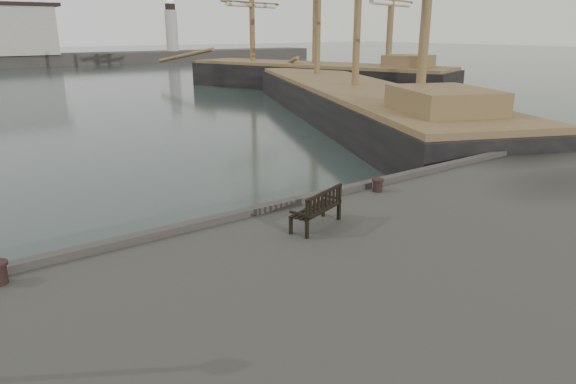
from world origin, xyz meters
The scene contains 5 objects.
ground centered at (0.00, 0.00, 0.00)m, with size 400.00×400.00×0.00m, color black.
bench centered at (0.38, -1.84, 1.86)m, with size 1.71×1.06×0.93m.
bollard_right centered at (3.70, -0.65, 1.75)m, with size 0.37×0.37×0.39m, color black.
tall_ship_main centered at (18.42, 16.17, 0.70)m, with size 20.99×35.92×27.03m.
tall_ship_far centered at (27.80, 32.43, 0.83)m, with size 16.01×29.99×25.36m.
Camera 1 is at (-7.15, -11.04, 6.23)m, focal length 32.00 mm.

